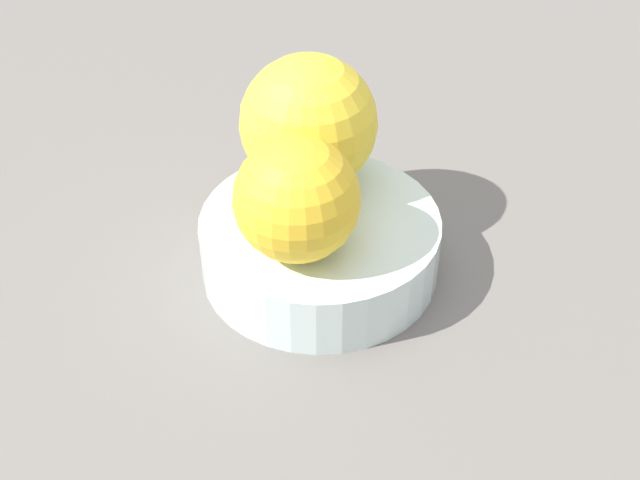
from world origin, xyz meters
TOP-DOWN VIEW (x-y plane):
  - ground_plane at (0.00, 0.00)cm, footprint 110.00×110.00cm
  - fruit_bowl at (0.00, 0.00)cm, footprint 13.29×13.29cm
  - orange_in_bowl_0 at (3.79, 0.10)cm, footprint 7.68×7.68cm
  - orange_in_bowl_1 at (-2.17, 1.55)cm, footprint 6.50×6.50cm

SIDE VIEW (x-z plane):
  - ground_plane at x=0.00cm, z-range -2.00..0.00cm
  - fruit_bowl at x=0.00cm, z-range -0.10..3.49cm
  - orange_in_bowl_1 at x=-2.17cm, z-range 3.58..10.08cm
  - orange_in_bowl_0 at x=3.79cm, z-range 3.58..11.26cm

